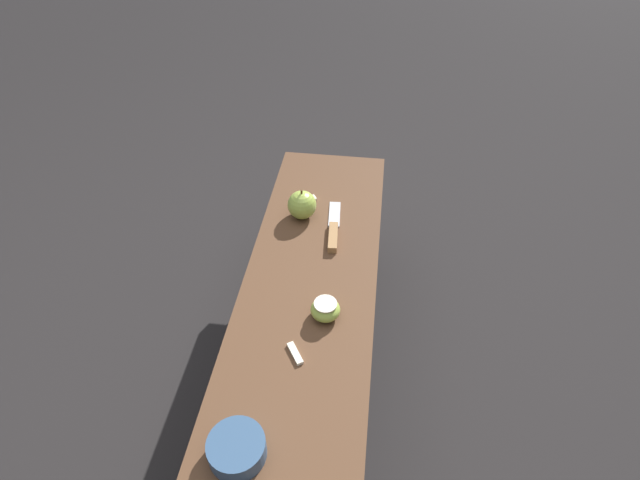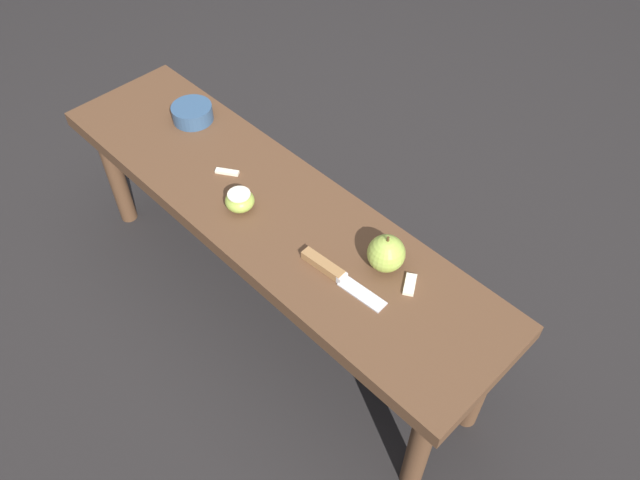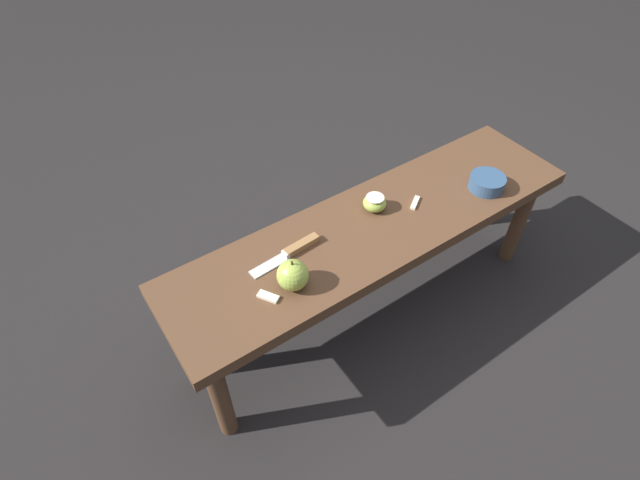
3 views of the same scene
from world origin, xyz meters
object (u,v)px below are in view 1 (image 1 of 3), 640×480
(wooden_bench, at_px, (306,317))
(knife, at_px, (333,231))
(apple_cut, at_px, (325,309))
(bowl, at_px, (237,449))
(apple_whole, at_px, (302,205))

(wooden_bench, relative_size, knife, 5.95)
(apple_cut, height_order, bowl, apple_cut)
(wooden_bench, relative_size, apple_whole, 14.00)
(apple_whole, distance_m, apple_cut, 0.37)
(apple_whole, bearing_deg, bowl, -0.92)
(apple_cut, bearing_deg, wooden_bench, -122.94)
(wooden_bench, bearing_deg, bowl, -10.33)
(apple_cut, bearing_deg, apple_whole, -162.69)
(wooden_bench, distance_m, knife, 0.27)
(apple_whole, height_order, bowl, apple_whole)
(knife, xyz_separation_m, apple_cut, (0.29, 0.01, 0.02))
(wooden_bench, height_order, bowl, bowl)
(apple_cut, bearing_deg, knife, -177.42)
(knife, xyz_separation_m, apple_whole, (-0.06, -0.10, 0.03))
(apple_whole, relative_size, apple_cut, 1.34)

